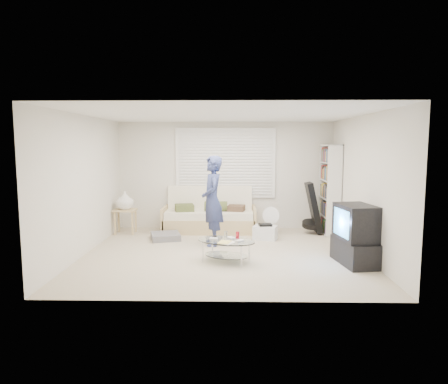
{
  "coord_description": "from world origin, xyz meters",
  "views": [
    {
      "loc": [
        0.16,
        -7.1,
        1.97
      ],
      "look_at": [
        0.01,
        0.3,
        1.09
      ],
      "focal_mm": 32.0,
      "sensor_mm": 36.0,
      "label": 1
    }
  ],
  "objects_px": {
    "futon_sofa": "(209,217)",
    "coffee_table": "(226,244)",
    "bookshelf": "(330,189)",
    "tv_unit": "(355,235)"
  },
  "relations": [
    {
      "from": "tv_unit",
      "to": "coffee_table",
      "type": "bearing_deg",
      "value": 177.95
    },
    {
      "from": "futon_sofa",
      "to": "coffee_table",
      "type": "relative_size",
      "value": 1.8
    },
    {
      "from": "futon_sofa",
      "to": "coffee_table",
      "type": "distance_m",
      "value": 2.43
    },
    {
      "from": "tv_unit",
      "to": "coffee_table",
      "type": "xyz_separation_m",
      "value": [
        -2.13,
        0.08,
        -0.18
      ]
    },
    {
      "from": "futon_sofa",
      "to": "coffee_table",
      "type": "xyz_separation_m",
      "value": [
        0.42,
        -2.39,
        -0.03
      ]
    },
    {
      "from": "tv_unit",
      "to": "bookshelf",
      "type": "bearing_deg",
      "value": 86.93
    },
    {
      "from": "futon_sofa",
      "to": "tv_unit",
      "type": "relative_size",
      "value": 2.11
    },
    {
      "from": "futon_sofa",
      "to": "tv_unit",
      "type": "bearing_deg",
      "value": -43.96
    },
    {
      "from": "futon_sofa",
      "to": "coffee_table",
      "type": "height_order",
      "value": "futon_sofa"
    },
    {
      "from": "futon_sofa",
      "to": "bookshelf",
      "type": "xyz_separation_m",
      "value": [
        2.68,
        -0.13,
        0.65
      ]
    }
  ]
}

